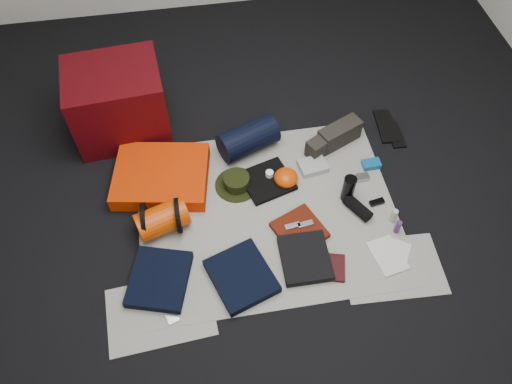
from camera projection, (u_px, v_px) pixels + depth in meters
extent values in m
cube|color=black|center=(267.00, 213.00, 3.14)|extent=(4.50, 4.50, 0.02)
cube|color=#B4B3A6|center=(267.00, 212.00, 3.13)|extent=(1.60, 1.30, 0.01)
cube|color=#B4B3A6|center=(160.00, 312.00, 2.75)|extent=(0.61, 0.44, 0.00)
cube|color=#B4B3A6|center=(392.00, 267.00, 2.91)|extent=(0.60, 0.43, 0.00)
cube|color=#460509|center=(118.00, 102.00, 3.34)|extent=(0.65, 0.56, 0.51)
cube|color=red|center=(161.00, 176.00, 3.22)|extent=(0.67, 0.58, 0.11)
cylinder|color=#CC3B03|center=(162.00, 219.00, 2.99)|extent=(0.34, 0.26, 0.18)
cylinder|color=black|center=(145.00, 220.00, 2.96)|extent=(0.02, 0.22, 0.22)
cylinder|color=black|center=(178.00, 215.00, 2.98)|extent=(0.02, 0.22, 0.22)
cylinder|color=black|center=(248.00, 138.00, 3.35)|extent=(0.44, 0.34, 0.21)
cylinder|color=black|center=(237.00, 185.00, 3.25)|extent=(0.32, 0.32, 0.01)
cylinder|color=black|center=(237.00, 181.00, 3.21)|extent=(0.17, 0.17, 0.08)
cube|color=#2A2620|center=(324.00, 143.00, 3.37)|extent=(0.28, 0.22, 0.13)
cube|color=#2A2620|center=(339.00, 134.00, 3.40)|extent=(0.33, 0.23, 0.15)
cube|color=black|center=(395.00, 134.00, 3.50)|extent=(0.10, 0.25, 0.01)
cube|color=black|center=(386.00, 126.00, 3.55)|extent=(0.14, 0.32, 0.02)
cube|color=black|center=(159.00, 279.00, 2.83)|extent=(0.41, 0.44, 0.06)
cube|color=black|center=(242.00, 276.00, 2.84)|extent=(0.42, 0.45, 0.06)
cube|color=black|center=(305.00, 258.00, 2.91)|extent=(0.28, 0.32, 0.05)
cube|color=black|center=(267.00, 181.00, 3.25)|extent=(0.37, 0.36, 0.03)
cube|color=#521509|center=(299.00, 230.00, 3.03)|extent=(0.35, 0.35, 0.04)
ellipsoid|color=#CC3B03|center=(286.00, 178.00, 3.22)|extent=(0.18, 0.18, 0.10)
cube|color=#99A199|center=(313.00, 166.00, 3.31)|extent=(0.20, 0.16, 0.04)
cylinder|color=black|center=(348.00, 189.00, 3.11)|extent=(0.10, 0.10, 0.20)
cylinder|color=black|center=(358.00, 208.00, 3.10)|extent=(0.17, 0.21, 0.08)
cube|color=#A1A1A6|center=(362.00, 177.00, 3.26)|extent=(0.09, 0.05, 0.03)
cube|color=#0E5388|center=(371.00, 164.00, 3.33)|extent=(0.12, 0.08, 0.04)
cylinder|color=#482067|center=(398.00, 227.00, 3.00)|extent=(0.04, 0.04, 0.10)
cylinder|color=#AAAFAA|center=(394.00, 216.00, 3.05)|extent=(0.05, 0.05, 0.11)
cube|color=black|center=(335.00, 268.00, 2.89)|extent=(0.15, 0.20, 0.02)
cube|color=silver|center=(388.00, 256.00, 2.94)|extent=(0.21, 0.27, 0.01)
cube|color=silver|center=(395.00, 254.00, 2.95)|extent=(0.24, 0.25, 0.01)
cube|color=black|center=(377.00, 202.00, 3.16)|extent=(0.10, 0.05, 0.02)
cube|color=#A1A1A6|center=(173.00, 318.00, 2.72)|extent=(0.08, 0.08, 0.01)
cylinder|color=white|center=(270.00, 174.00, 3.24)|extent=(0.05, 0.05, 0.03)
cube|color=#A1A1A6|center=(293.00, 226.00, 3.02)|extent=(0.10, 0.05, 0.01)
cube|color=#A1A1A6|center=(305.00, 224.00, 3.02)|extent=(0.10, 0.05, 0.01)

